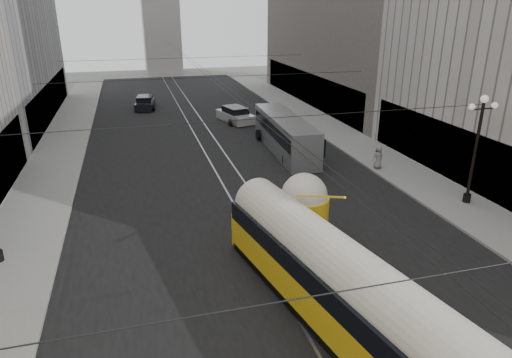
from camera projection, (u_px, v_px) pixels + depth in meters
road at (213, 151)px, 37.11m from camera, size 20.00×85.00×0.02m
sidewalk_left at (61, 149)px, 37.27m from camera, size 4.00×72.00×0.15m
sidewalk_right at (331, 129)px, 43.21m from camera, size 4.00×72.00×0.15m
rail_left at (204, 152)px, 36.93m from camera, size 0.12×85.00×0.04m
rail_right at (222, 150)px, 37.30m from camera, size 0.12×85.00×0.04m
lamppost_right_mid at (477, 144)px, 25.84m from camera, size 1.86×0.44×6.37m
catenary at (215, 80)px, 34.14m from camera, size 25.00×72.00×0.23m
streetcar at (336, 282)px, 16.55m from camera, size 4.99×15.62×3.47m
city_bus at (285, 133)px, 36.48m from camera, size 2.80×11.23×2.83m
sedan_white_far at (235, 115)px, 46.12m from camera, size 3.21×5.24×1.54m
sedan_dark_far at (145, 103)px, 52.09m from camera, size 2.55×4.82×1.45m
pedestrian_sidewalk_right at (378, 157)px, 32.42m from camera, size 0.88×0.62×1.68m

